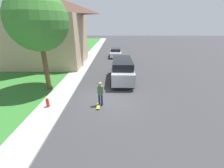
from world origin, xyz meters
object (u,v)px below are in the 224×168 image
object	(u,v)px
lawn_tree_near	(38,21)
fire_hydrant	(48,103)
car_down_street	(116,53)
skateboarder	(100,93)
suv_parked	(122,69)
skateboard	(98,106)

from	to	relation	value
lawn_tree_near	fire_hydrant	size ratio (longest dim) A/B	11.68
car_down_street	skateboarder	size ratio (longest dim) A/B	2.43
lawn_tree_near	car_down_street	size ratio (longest dim) A/B	1.80
lawn_tree_near	suv_parked	size ratio (longest dim) A/B	1.42
lawn_tree_near	skateboard	distance (m)	7.32
car_down_street	skateboarder	distance (m)	15.70
skateboard	skateboarder	bearing A→B (deg)	59.05
lawn_tree_near	fire_hydrant	xyz separation A→B (m)	(1.15, -2.95, -4.86)
suv_parked	skateboarder	xyz separation A→B (m)	(-1.60, -4.76, -0.17)
car_down_street	skateboard	bearing A→B (deg)	-94.14
suv_parked	fire_hydrant	size ratio (longest dim) A/B	8.24
car_down_street	skateboarder	bearing A→B (deg)	-93.71
suv_parked	lawn_tree_near	bearing A→B (deg)	-159.93
lawn_tree_near	skateboard	bearing A→B (deg)	-32.13
skateboarder	skateboard	xyz separation A→B (m)	(-0.13, -0.22, -0.85)
lawn_tree_near	car_down_street	bearing A→B (deg)	67.19
lawn_tree_near	skateboard	size ratio (longest dim) A/B	9.34
car_down_street	fire_hydrant	bearing A→B (deg)	-105.23
car_down_street	fire_hydrant	size ratio (longest dim) A/B	6.47
skateboarder	fire_hydrant	world-z (taller)	skateboarder
car_down_street	skateboard	size ratio (longest dim) A/B	5.17
car_down_street	fire_hydrant	xyz separation A→B (m)	(-4.38, -16.09, -0.27)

